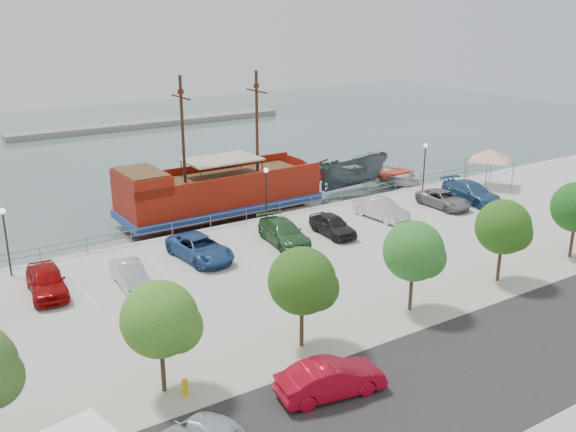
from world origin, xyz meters
TOP-DOWN VIEW (x-y plane):
  - ground at (0.00, 0.00)m, footprint 160.00×160.00m
  - street at (0.00, -16.00)m, footprint 100.00×8.00m
  - sidewalk at (0.00, -10.00)m, footprint 100.00×4.00m
  - seawall_railing at (0.00, 7.80)m, footprint 50.00×0.06m
  - far_shore at (10.00, 55.00)m, footprint 40.00×3.00m
  - pirate_ship at (0.65, 12.54)m, footprint 19.32×5.75m
  - patrol_boat at (13.13, 12.80)m, footprint 7.95×3.45m
  - speedboat at (17.93, 12.49)m, footprint 5.34×7.34m
  - dock_west at (-12.96, 9.20)m, footprint 7.39×3.35m
  - dock_mid at (6.51, 9.20)m, footprint 6.50×4.08m
  - dock_east at (17.14, 9.20)m, footprint 6.41×3.29m
  - canopy_tent at (22.12, 4.56)m, footprint 5.47×5.47m
  - street_sedan at (-9.25, -14.02)m, footprint 4.83×2.34m
  - fire_hydrant at (-14.40, -10.80)m, footprint 0.28×0.28m
  - lamp_post_left at (-18.00, 6.50)m, footprint 0.36×0.36m
  - lamp_post_mid at (0.00, 6.50)m, footprint 0.36×0.36m
  - lamp_post_right at (16.00, 6.50)m, footprint 0.36×0.36m
  - tree_b at (-14.85, -10.07)m, footprint 3.30×3.20m
  - tree_c at (-7.85, -10.07)m, footprint 3.30×3.20m
  - tree_d at (-0.85, -10.07)m, footprint 3.30×3.20m
  - tree_e at (6.15, -10.07)m, footprint 3.30×3.20m
  - parked_car_a at (-16.79, 2.63)m, footprint 2.37×4.95m
  - parked_car_b at (-12.41, 1.26)m, footprint 1.63×4.16m
  - parked_car_c at (-7.24, 2.74)m, footprint 3.02×5.64m
  - parked_car_d at (-1.18, 2.25)m, footprint 2.83×5.56m
  - parked_car_e at (2.65, 1.81)m, footprint 2.04×4.46m
  - parked_car_f at (7.93, 2.72)m, footprint 2.03×4.84m
  - parked_car_g at (14.10, 2.23)m, footprint 2.27×4.82m
  - parked_car_h at (17.16, 2.08)m, footprint 2.66×5.76m

SIDE VIEW (x-z plane):
  - ground at x=0.00m, z-range -1.00..-1.00m
  - dock_east at x=17.14m, z-range -1.00..-0.65m
  - dock_mid at x=6.51m, z-range -1.00..-0.64m
  - dock_west at x=-12.96m, z-range -1.00..-0.59m
  - far_shore at x=10.00m, z-range -1.00..-0.20m
  - speedboat at x=17.93m, z-range -1.00..0.49m
  - street at x=0.00m, z-range -0.01..0.03m
  - sidewalk at x=0.00m, z-range -0.01..0.04m
  - fire_hydrant at x=-14.40m, z-range 0.04..0.85m
  - patrol_boat at x=13.13m, z-range -1.00..2.00m
  - seawall_railing at x=0.00m, z-range 0.03..1.03m
  - parked_car_g at x=14.10m, z-range 0.00..1.33m
  - parked_car_b at x=-12.41m, z-range 0.00..1.35m
  - parked_car_e at x=2.65m, z-range 0.00..1.48m
  - parked_car_c at x=-7.24m, z-range 0.00..1.51m
  - street_sedan at x=-9.25m, z-range 0.00..1.53m
  - parked_car_d at x=-1.18m, z-range 0.00..1.55m
  - parked_car_f at x=7.93m, z-range 0.00..1.55m
  - parked_car_h at x=17.16m, z-range 0.00..1.63m
  - parked_car_a at x=-16.79m, z-range 0.00..1.63m
  - pirate_ship at x=0.65m, z-range -5.03..7.10m
  - lamp_post_left at x=-18.00m, z-range 0.80..5.08m
  - lamp_post_mid at x=0.00m, z-range 0.80..5.08m
  - lamp_post_right at x=16.00m, z-range 0.80..5.08m
  - tree_b at x=-14.85m, z-range 0.80..5.80m
  - tree_c at x=-7.85m, z-range 0.80..5.80m
  - tree_d at x=-0.85m, z-range 0.80..5.80m
  - tree_e at x=6.15m, z-range 0.80..5.80m
  - canopy_tent at x=22.12m, z-range 1.45..5.37m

